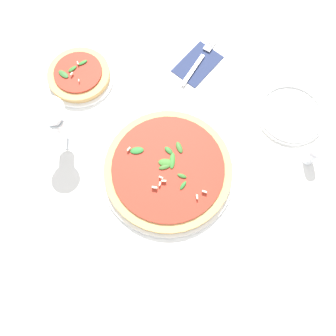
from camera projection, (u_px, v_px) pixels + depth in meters
ground_plane at (164, 186)px, 0.90m from camera, size 6.00×6.00×0.00m
pizza_arugula_main at (168, 170)px, 0.89m from camera, size 0.37×0.37×0.05m
pizza_personal_side at (79, 76)px, 0.99m from camera, size 0.21×0.21×0.05m
wine_glass at (55, 120)px, 0.83m from camera, size 0.08×0.08×0.17m
napkin at (198, 64)px, 1.02m from camera, size 0.17×0.13×0.01m
fork at (199, 61)px, 1.02m from camera, size 0.20×0.09×0.00m
side_plate_white at (291, 114)px, 0.96m from camera, size 0.20×0.20×0.02m
shaker_pepper at (312, 156)px, 0.89m from camera, size 0.03×0.03×0.07m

